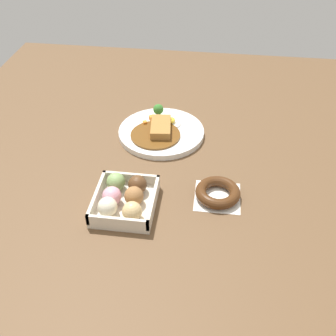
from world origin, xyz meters
name	(u,v)px	position (x,y,z in m)	size (l,w,h in m)	color
ground_plane	(181,166)	(0.00, 0.00, 0.00)	(1.60, 1.60, 0.00)	brown
curry_plate	(161,131)	(-0.15, -0.08, 0.01)	(0.27, 0.27, 0.06)	white
donut_box	(124,199)	(0.18, -0.13, 0.03)	(0.17, 0.15, 0.06)	beige
chocolate_ring_donut	(218,193)	(0.12, 0.11, 0.02)	(0.12, 0.12, 0.03)	white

